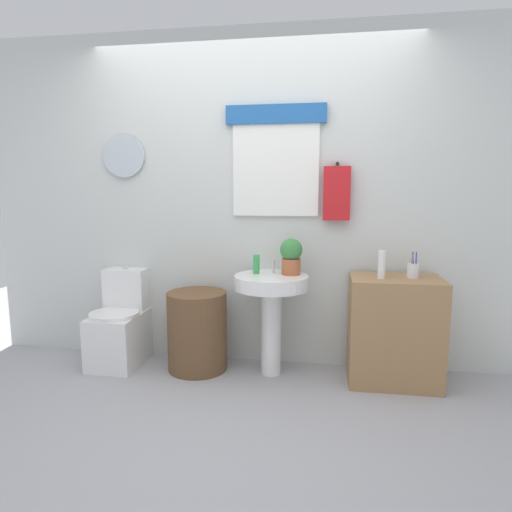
# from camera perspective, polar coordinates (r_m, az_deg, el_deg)

# --- Properties ---
(ground_plane) EXTENTS (8.00, 8.00, 0.00)m
(ground_plane) POSITION_cam_1_polar(r_m,az_deg,el_deg) (2.75, -4.57, -21.62)
(ground_plane) COLOR #A3A3A8
(back_wall) EXTENTS (4.40, 0.18, 2.60)m
(back_wall) POSITION_cam_1_polar(r_m,az_deg,el_deg) (3.51, -0.38, 7.30)
(back_wall) COLOR silver
(back_wall) RESTS_ON ground_plane
(toilet) EXTENTS (0.38, 0.51, 0.76)m
(toilet) POSITION_cam_1_polar(r_m,az_deg,el_deg) (3.74, -17.19, -8.82)
(toilet) COLOR white
(toilet) RESTS_ON ground_plane
(laundry_hamper) EXTENTS (0.46, 0.46, 0.61)m
(laundry_hamper) POSITION_cam_1_polar(r_m,az_deg,el_deg) (3.47, -7.63, -9.61)
(laundry_hamper) COLOR brown
(laundry_hamper) RESTS_ON ground_plane
(pedestal_sink) EXTENTS (0.55, 0.55, 0.76)m
(pedestal_sink) POSITION_cam_1_polar(r_m,az_deg,el_deg) (3.28, 1.99, -5.53)
(pedestal_sink) COLOR white
(pedestal_sink) RESTS_ON ground_plane
(faucet) EXTENTS (0.03, 0.03, 0.10)m
(faucet) POSITION_cam_1_polar(r_m,az_deg,el_deg) (3.35, 2.26, -1.30)
(faucet) COLOR silver
(faucet) RESTS_ON pedestal_sink
(wooden_cabinet) EXTENTS (0.64, 0.44, 0.77)m
(wooden_cabinet) POSITION_cam_1_polar(r_m,az_deg,el_deg) (3.35, 17.49, -9.17)
(wooden_cabinet) COLOR #9E754C
(wooden_cabinet) RESTS_ON ground_plane
(soap_bottle) EXTENTS (0.05, 0.05, 0.14)m
(soap_bottle) POSITION_cam_1_polar(r_m,az_deg,el_deg) (3.30, 0.05, -1.08)
(soap_bottle) COLOR green
(soap_bottle) RESTS_ON pedestal_sink
(potted_plant) EXTENTS (0.17, 0.17, 0.27)m
(potted_plant) POSITION_cam_1_polar(r_m,az_deg,el_deg) (3.26, 4.59, 0.09)
(potted_plant) COLOR #AD5B38
(potted_plant) RESTS_ON pedestal_sink
(lotion_bottle) EXTENTS (0.05, 0.05, 0.20)m
(lotion_bottle) POSITION_cam_1_polar(r_m,az_deg,el_deg) (3.19, 16.00, -1.06)
(lotion_bottle) COLOR white
(lotion_bottle) RESTS_ON wooden_cabinet
(toothbrush_cup) EXTENTS (0.08, 0.08, 0.19)m
(toothbrush_cup) POSITION_cam_1_polar(r_m,az_deg,el_deg) (3.29, 19.70, -1.74)
(toothbrush_cup) COLOR silver
(toothbrush_cup) RESTS_ON wooden_cabinet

